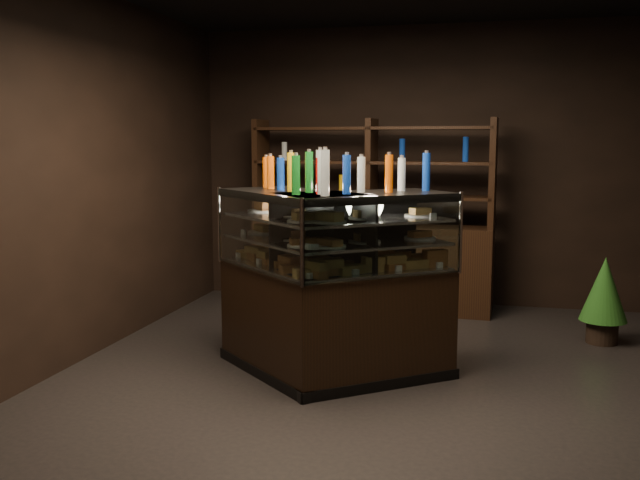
% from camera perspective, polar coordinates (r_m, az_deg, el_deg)
% --- Properties ---
extents(ground, '(5.00, 5.00, 0.00)m').
position_cam_1_polar(ground, '(5.65, 5.86, -10.37)').
color(ground, black).
rests_on(ground, ground).
extents(room_shell, '(5.02, 5.02, 3.01)m').
position_cam_1_polar(room_shell, '(5.37, 6.16, 9.72)').
color(room_shell, black).
rests_on(room_shell, ground).
extents(display_case, '(1.94, 1.35, 1.41)m').
position_cam_1_polar(display_case, '(5.40, 0.66, -5.97)').
color(display_case, black).
rests_on(display_case, ground).
extents(food_display, '(1.58, 0.92, 0.43)m').
position_cam_1_polar(food_display, '(5.29, 0.64, -0.07)').
color(food_display, '#B48240').
rests_on(food_display, display_case).
extents(bottles_top, '(1.40, 0.78, 0.30)m').
position_cam_1_polar(bottles_top, '(5.25, 0.68, 5.40)').
color(bottles_top, '#0F38B2').
rests_on(bottles_top, display_case).
extents(potted_conifer, '(0.41, 0.41, 0.87)m').
position_cam_1_polar(potted_conifer, '(6.72, 21.80, -3.56)').
color(potted_conifer, black).
rests_on(potted_conifer, ground).
extents(back_shelving, '(2.55, 0.56, 2.00)m').
position_cam_1_polar(back_shelving, '(7.56, 4.07, -0.98)').
color(back_shelving, black).
rests_on(back_shelving, ground).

